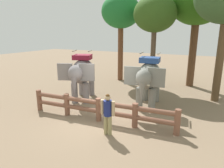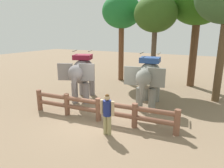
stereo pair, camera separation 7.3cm
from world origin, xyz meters
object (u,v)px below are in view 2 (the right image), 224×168
at_px(elephant_near_left, 82,73).
at_px(elephant_center, 149,77).
at_px(tourist_woman_in_black, 107,112).
at_px(log_fence, 98,108).
at_px(tree_far_left, 122,13).
at_px(tree_deep_back, 155,15).
at_px(tree_back_center, 198,3).

distance_m(elephant_near_left, elephant_center, 3.75).
relative_size(elephant_center, tourist_woman_in_black, 2.05).
distance_m(log_fence, elephant_near_left, 3.26).
bearing_deg(tourist_woman_in_black, elephant_near_left, 137.51).
distance_m(elephant_center, tourist_woman_in_black, 3.75).
xyz_separation_m(elephant_near_left, tree_far_left, (-0.21, 5.65, 3.69)).
bearing_deg(elephant_near_left, tourist_woman_in_black, -42.49).
bearing_deg(tree_far_left, elephant_near_left, -87.86).
xyz_separation_m(log_fence, elephant_center, (1.38, 2.74, 1.00)).
bearing_deg(elephant_center, tree_deep_back, 103.23).
height_order(elephant_center, tree_deep_back, tree_deep_back).
distance_m(elephant_center, tree_back_center, 7.16).
bearing_deg(tree_deep_back, tree_back_center, 37.42).
relative_size(elephant_near_left, tree_far_left, 0.51).
bearing_deg(log_fence, tree_deep_back, 85.74).
height_order(elephant_center, tree_far_left, tree_far_left).
bearing_deg(log_fence, tourist_woman_in_black, -43.93).
distance_m(tree_far_left, tree_deep_back, 3.25).
relative_size(elephant_near_left, tourist_woman_in_black, 2.08).
relative_size(tree_far_left, tree_back_center, 0.90).
bearing_deg(tourist_woman_in_black, tree_deep_back, 93.64).
bearing_deg(tree_far_left, tree_deep_back, -21.33).
distance_m(log_fence, tree_deep_back, 7.88).
distance_m(tourist_woman_in_black, tree_deep_back, 8.50).
xyz_separation_m(log_fence, tourist_woman_in_black, (0.96, -0.93, 0.34)).
distance_m(log_fence, elephant_center, 3.23).
relative_size(elephant_center, tree_far_left, 0.50).
relative_size(elephant_near_left, tree_deep_back, 0.55).
bearing_deg(elephant_center, tree_far_left, 128.07).
height_order(tree_far_left, tree_back_center, tree_back_center).
bearing_deg(elephant_center, tourist_woman_in_black, -96.55).
relative_size(tourist_woman_in_black, tree_deep_back, 0.26).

